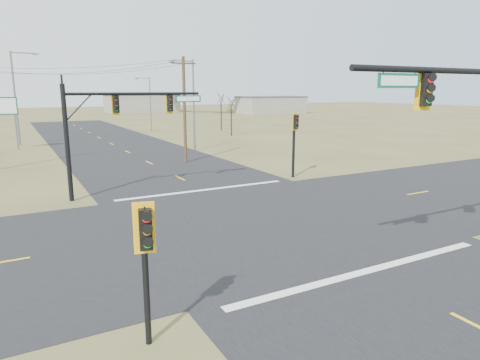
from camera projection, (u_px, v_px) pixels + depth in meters
name	position (u px, v px, depth m)	size (l,w,h in m)	color
ground	(262.00, 219.00, 22.44)	(320.00, 320.00, 0.00)	olive
road_ew	(262.00, 219.00, 22.44)	(160.00, 14.00, 0.02)	black
road_ns	(262.00, 219.00, 22.44)	(14.00, 160.00, 0.02)	black
stop_bar_near	(367.00, 271.00, 15.99)	(12.00, 0.40, 0.01)	silver
stop_bar_far	(204.00, 190.00, 28.88)	(12.00, 0.40, 0.01)	silver
mast_arm_far	(116.00, 116.00, 26.53)	(8.84, 0.58, 7.02)	black
pedestal_signal_ne	(295.00, 132.00, 32.37)	(0.64, 0.56, 5.00)	black
pedestal_signal_sw	(146.00, 241.00, 10.76)	(0.64, 0.54, 3.98)	black
utility_pole_near	(184.00, 109.00, 38.88)	(2.34, 0.28, 9.56)	#4B3720
highway_sign	(2.00, 113.00, 46.82)	(3.14, 0.19, 5.88)	slate
streetlight_a	(192.00, 100.00, 46.43)	(2.75, 0.39, 9.83)	slate
streetlight_b	(149.00, 101.00, 68.71)	(2.41, 0.27, 8.64)	slate
streetlight_c	(17.00, 93.00, 51.08)	(3.12, 0.47, 11.12)	slate
bare_tree_c	(231.00, 102.00, 62.00)	(3.00, 3.00, 6.14)	black
bare_tree_d	(221.00, 98.00, 70.10)	(2.59, 2.59, 6.59)	black
warehouse_mid	(142.00, 104.00, 128.10)	(20.00, 12.00, 5.00)	gray
warehouse_right	(271.00, 105.00, 120.72)	(18.00, 10.00, 4.50)	gray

